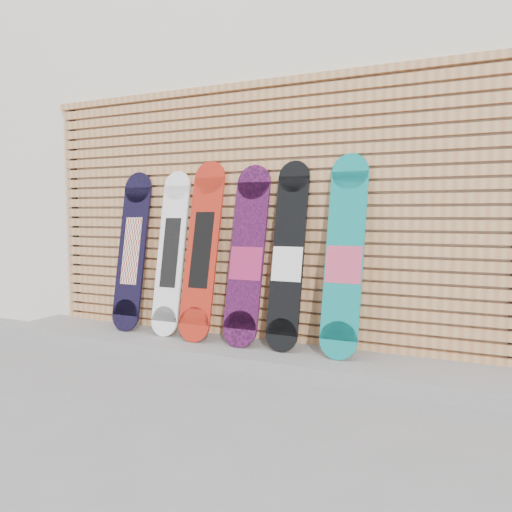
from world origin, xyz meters
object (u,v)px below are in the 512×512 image
object	(u,v)px
snowboard_0	(132,251)
snowboard_1	(171,253)
snowboard_3	(247,256)
snowboard_4	(288,256)
snowboard_5	(344,256)
snowboard_2	(202,250)

from	to	relation	value
snowboard_0	snowboard_1	size ratio (longest dim) A/B	1.00
snowboard_3	snowboard_0	bearing A→B (deg)	178.38
snowboard_4	snowboard_5	world-z (taller)	snowboard_5
snowboard_2	snowboard_1	bearing A→B (deg)	174.55
snowboard_2	snowboard_4	distance (m)	0.78
snowboard_1	snowboard_5	distance (m)	1.58
snowboard_2	snowboard_3	xyz separation A→B (m)	(0.42, 0.00, -0.04)
snowboard_0	snowboard_4	distance (m)	1.56
snowboard_2	snowboard_5	world-z (taller)	snowboard_5
snowboard_1	snowboard_2	size ratio (longest dim) A/B	0.95
snowboard_3	snowboard_5	distance (m)	0.81
snowboard_2	snowboard_5	xyz separation A→B (m)	(1.24, 0.00, -0.01)
snowboard_2	snowboard_3	distance (m)	0.43
snowboard_0	snowboard_3	world-z (taller)	snowboard_3
snowboard_0	snowboard_5	size ratio (longest dim) A/B	0.95
snowboard_2	snowboard_4	bearing A→B (deg)	0.97
snowboard_0	snowboard_4	size ratio (longest dim) A/B	0.97
snowboard_4	snowboard_0	bearing A→B (deg)	179.15
snowboard_0	snowboard_4	xyz separation A→B (m)	(1.56, -0.02, 0.01)
snowboard_0	snowboard_3	bearing A→B (deg)	-1.62
snowboard_3	snowboard_5	size ratio (longest dim) A/B	0.96
snowboard_3	snowboard_4	distance (m)	0.36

